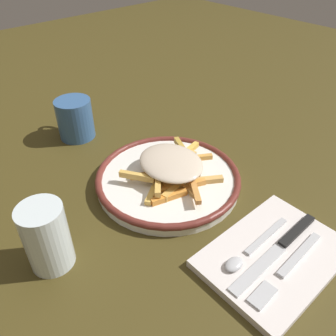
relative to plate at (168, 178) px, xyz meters
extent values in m
plane|color=#413715|center=(0.00, 0.00, -0.01)|extent=(2.60, 2.60, 0.00)
cylinder|color=white|center=(0.00, 0.00, 0.00)|extent=(0.28, 0.28, 0.02)
torus|color=maroon|center=(0.00, 0.00, 0.01)|extent=(0.28, 0.28, 0.01)
cube|color=#E2B54F|center=(-0.02, 0.06, 0.01)|extent=(0.04, 0.06, 0.01)
cube|color=#EEB368|center=(-0.01, 0.01, 0.01)|extent=(0.07, 0.03, 0.01)
cube|color=#D68F44|center=(-0.07, 0.00, 0.02)|extent=(0.07, 0.06, 0.01)
cube|color=#EBA449|center=(0.00, 0.02, 0.01)|extent=(0.08, 0.04, 0.01)
cube|color=orange|center=(-0.05, 0.04, 0.01)|extent=(0.03, 0.07, 0.01)
cube|color=gold|center=(0.00, -0.08, 0.01)|extent=(0.04, 0.06, 0.01)
cube|color=gold|center=(0.02, -0.06, 0.02)|extent=(0.09, 0.05, 0.01)
cube|color=#F0C04F|center=(0.02, -0.07, 0.02)|extent=(0.03, 0.08, 0.01)
cube|color=#DFA857|center=(-0.06, -0.04, 0.01)|extent=(0.05, 0.07, 0.01)
cube|color=#E3B062|center=(-0.04, 0.00, 0.01)|extent=(0.09, 0.02, 0.01)
cube|color=#EBC75A|center=(0.00, 0.00, 0.01)|extent=(0.05, 0.06, 0.01)
cube|color=#EBB553|center=(-0.02, 0.04, 0.02)|extent=(0.07, 0.06, 0.01)
cube|color=gold|center=(-0.04, 0.01, 0.01)|extent=(0.03, 0.08, 0.01)
cube|color=#E3B352|center=(0.02, 0.06, 0.02)|extent=(0.06, 0.04, 0.01)
cube|color=#E2B256|center=(0.00, -0.03, 0.02)|extent=(0.02, 0.09, 0.01)
cube|color=gold|center=(-0.04, 0.01, 0.01)|extent=(0.05, 0.09, 0.01)
cube|color=gold|center=(-0.01, 0.01, 0.02)|extent=(0.08, 0.03, 0.01)
cube|color=#E6B15F|center=(0.00, 0.01, 0.01)|extent=(0.07, 0.06, 0.01)
cube|color=#C78933|center=(0.02, 0.03, 0.01)|extent=(0.06, 0.07, 0.01)
cube|color=gold|center=(-0.02, 0.02, 0.01)|extent=(0.03, 0.08, 0.01)
cube|color=gold|center=(0.02, -0.03, 0.02)|extent=(0.04, 0.06, 0.01)
cube|color=#ECB95D|center=(-0.02, -0.01, 0.01)|extent=(0.07, 0.07, 0.01)
ellipsoid|color=beige|center=(0.00, -0.01, 0.04)|extent=(0.14, 0.12, 0.02)
cube|color=#305737|center=(0.01, 0.02, 0.04)|extent=(0.00, 0.00, 0.00)
cube|color=#356D2B|center=(0.02, -0.01, 0.04)|extent=(0.00, 0.00, 0.00)
cube|color=#28622F|center=(0.00, 0.01, 0.04)|extent=(0.00, 0.00, 0.00)
cube|color=#2B5623|center=(-0.02, 0.01, 0.04)|extent=(0.00, 0.00, 0.00)
cube|color=#2B5D26|center=(-0.03, -0.04, 0.04)|extent=(0.00, 0.00, 0.00)
cube|color=#347225|center=(0.05, 0.00, 0.04)|extent=(0.00, 0.00, 0.00)
cube|color=#376330|center=(0.01, -0.05, 0.04)|extent=(0.00, 0.00, 0.00)
cube|color=silver|center=(-0.25, 0.00, -0.01)|extent=(0.16, 0.22, 0.01)
cube|color=silver|center=(-0.27, -0.02, 0.00)|extent=(0.02, 0.11, 0.00)
cube|color=silver|center=(-0.28, 0.08, 0.00)|extent=(0.02, 0.04, 0.00)
cube|color=black|center=(-0.24, -0.06, 0.00)|extent=(0.02, 0.09, 0.01)
cube|color=silver|center=(-0.25, 0.04, 0.00)|extent=(0.02, 0.12, 0.00)
cube|color=silver|center=(-0.22, -0.02, 0.00)|extent=(0.01, 0.10, 0.00)
ellipsoid|color=silver|center=(-0.22, 0.07, 0.00)|extent=(0.02, 0.03, 0.01)
cylinder|color=silver|center=(-0.02, 0.26, 0.04)|extent=(0.07, 0.07, 0.11)
cylinder|color=#355D92|center=(0.28, 0.04, 0.03)|extent=(0.08, 0.08, 0.09)
torus|color=#355D92|center=(0.32, 0.04, 0.04)|extent=(0.05, 0.01, 0.05)
camera|label=1|loc=(-0.39, 0.35, 0.42)|focal=36.66mm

